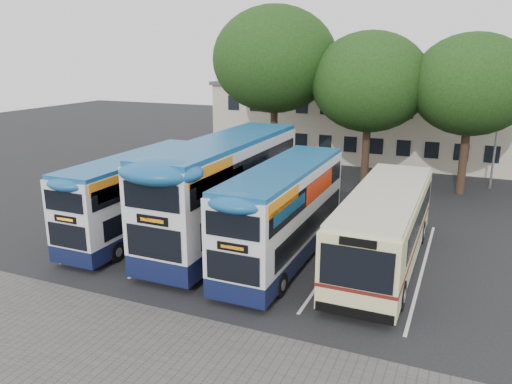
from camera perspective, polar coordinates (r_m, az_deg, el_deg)
The scene contains 12 objects.
ground at distance 17.76m, azimuth 6.13°, elevation -13.19°, with size 120.00×120.00×0.00m, color black.
paving_strip at distance 14.59m, azimuth -8.29°, elevation -20.33°, with size 40.00×6.00×0.01m, color #595654.
bay_lines at distance 23.18m, azimuth 0.97°, elevation -5.97°, with size 14.12×11.00×0.01m.
depot_building at distance 42.50m, azimuth 17.36°, elevation 7.65°, with size 32.40×8.40×6.20m.
lamp_post at distance 35.10m, azimuth 26.11°, elevation 8.42°, with size 0.25×1.05×9.06m.
tree_left at distance 35.05m, azimuth 2.15°, elevation 14.88°, with size 8.44×8.44×11.69m.
tree_mid at distance 33.29m, azimuth 12.88°, elevation 12.15°, with size 7.49×7.49×9.93m.
tree_right at distance 32.89m, azimuth 23.43°, elevation 11.18°, with size 7.15×7.15×9.75m.
bus_dd_left at distance 24.33m, azimuth -13.26°, elevation -0.00°, with size 2.27×9.39×3.91m.
bus_dd_mid at distance 22.96m, azimuth -3.47°, elevation 0.74°, with size 2.80×11.53×4.81m.
bus_dd_right at distance 20.83m, azimuth 3.27°, elevation -1.96°, with size 2.38×9.80×4.08m.
bus_single at distance 21.16m, azimuth 14.52°, elevation -3.42°, with size 2.72×10.70×3.19m.
Camera 1 is at (4.45, -14.93, 8.53)m, focal length 35.00 mm.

